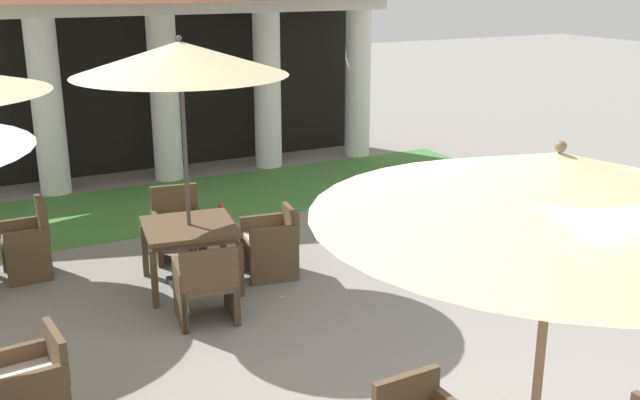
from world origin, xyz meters
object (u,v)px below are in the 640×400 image
patio_chair_near_foreground_north (178,227)px  patio_umbrella_far_back (556,189)px  patio_chair_near_foreground_east (272,243)px  patio_chair_mid_left_east (29,387)px  patio_chair_mid_right_east (28,242)px  patio_umbrella_near_foreground (180,61)px  patio_chair_near_foreground_south (206,285)px  terracotta_urn (221,219)px  patio_table_near_foreground (190,232)px

patio_chair_near_foreground_north → patio_umbrella_far_back: patio_umbrella_far_back is taller
patio_chair_near_foreground_east → patio_chair_mid_left_east: size_ratio=0.98×
patio_chair_mid_right_east → patio_chair_mid_left_east: bearing=172.0°
patio_umbrella_near_foreground → patio_chair_near_foreground_south: bearing=-98.8°
patio_chair_near_foreground_south → patio_chair_mid_right_east: bearing=133.1°
patio_umbrella_far_back → patio_chair_mid_left_east: bearing=128.4°
patio_umbrella_near_foreground → patio_chair_near_foreground_east: patio_umbrella_near_foreground is taller
patio_chair_near_foreground_south → terracotta_urn: size_ratio=2.10×
patio_chair_near_foreground_east → patio_chair_mid_left_east: 3.62m
patio_chair_near_foreground_north → patio_chair_near_foreground_south: 1.94m
patio_chair_near_foreground_north → patio_umbrella_far_back: size_ratio=0.33×
patio_chair_mid_left_east → patio_chair_near_foreground_south: bearing=-61.4°
patio_chair_mid_right_east → patio_umbrella_far_back: size_ratio=0.34×
patio_table_near_foreground → patio_chair_near_foreground_south: patio_chair_near_foreground_south is taller
patio_umbrella_near_foreground → patio_chair_near_foreground_north: size_ratio=3.19×
patio_table_near_foreground → patio_chair_mid_right_east: patio_chair_mid_right_east is taller
patio_chair_near_foreground_south → patio_chair_near_foreground_north: bearing=90.0°
patio_chair_mid_left_east → patio_chair_mid_right_east: patio_chair_mid_right_east is taller
patio_chair_near_foreground_east → patio_chair_mid_left_east: bearing=133.5°
patio_chair_near_foreground_north → patio_chair_mid_right_east: size_ratio=0.98×
patio_chair_near_foreground_east → patio_chair_near_foreground_north: patio_chair_near_foreground_north is taller
patio_chair_near_foreground_east → patio_chair_mid_right_east: size_ratio=0.90×
patio_table_near_foreground → patio_umbrella_near_foreground: patio_umbrella_near_foreground is taller
patio_chair_mid_left_east → patio_chair_mid_right_east: (0.42, 3.39, 0.01)m
patio_chair_mid_left_east → patio_umbrella_far_back: size_ratio=0.31×
patio_chair_mid_right_east → terracotta_urn: (2.59, 0.47, -0.25)m
patio_chair_near_foreground_east → patio_chair_mid_right_east: bearing=71.3°
patio_umbrella_near_foreground → patio_umbrella_far_back: (0.30, -5.14, -0.14)m
patio_chair_near_foreground_east → patio_chair_near_foreground_south: patio_chair_near_foreground_south is taller
patio_umbrella_near_foreground → patio_chair_near_foreground_south: patio_umbrella_near_foreground is taller
patio_table_near_foreground → patio_chair_mid_right_east: (-1.61, 1.19, -0.23)m
patio_chair_near_foreground_east → patio_chair_near_foreground_south: 1.36m
patio_chair_near_foreground_north → terracotta_urn: size_ratio=2.18×
patio_chair_mid_right_east → patio_chair_near_foreground_east: bearing=-118.5°
patio_umbrella_near_foreground → patio_table_near_foreground: bearing=180.0°
terracotta_urn → patio_umbrella_near_foreground: bearing=-120.6°
patio_table_near_foreground → patio_chair_near_foreground_north: bearing=81.2°
patio_chair_near_foreground_south → patio_chair_mid_right_east: 2.59m
patio_umbrella_far_back → terracotta_urn: (0.67, 6.79, -2.28)m
patio_chair_near_foreground_east → patio_chair_mid_right_east: 2.88m
patio_chair_near_foreground_south → patio_chair_mid_right_east: (-1.46, 2.14, 0.01)m
patio_chair_near_foreground_north → patio_chair_near_foreground_east: bearing=134.6°
patio_chair_mid_left_east → patio_umbrella_far_back: 4.27m
patio_table_near_foreground → patio_umbrella_far_back: 5.45m
patio_chair_mid_left_east → patio_umbrella_far_back: patio_umbrella_far_back is taller
patio_chair_near_foreground_north → patio_chair_mid_left_east: 3.84m
patio_chair_near_foreground_south → patio_chair_mid_left_east: patio_chair_near_foreground_south is taller
patio_chair_near_foreground_south → patio_chair_mid_left_east: (-1.88, -1.25, 0.00)m
patio_table_near_foreground → patio_chair_mid_left_east: size_ratio=1.38×
patio_chair_mid_right_east → patio_chair_near_foreground_south: bearing=-146.6°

